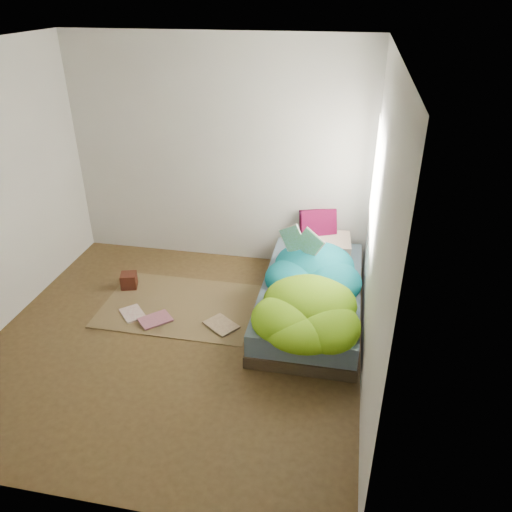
{
  "coord_description": "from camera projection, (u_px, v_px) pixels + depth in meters",
  "views": [
    {
      "loc": [
        1.49,
        -3.61,
        3.01
      ],
      "look_at": [
        0.64,
        0.75,
        0.58
      ],
      "focal_mm": 35.0,
      "sensor_mm": 36.0,
      "label": 1
    }
  ],
  "objects": [
    {
      "name": "open_book",
      "position": [
        301.0,
        232.0,
        5.03
      ],
      "size": [
        0.42,
        0.24,
        0.25
      ],
      "primitive_type": null,
      "rotation": [
        0.0,
        0.0,
        -0.4
      ],
      "color": "#2B8532",
      "rests_on": "duvet"
    },
    {
      "name": "floor_book_c",
      "position": [
        212.0,
        330.0,
        4.89
      ],
      "size": [
        0.4,
        0.38,
        0.02
      ],
      "primitive_type": "imported",
      "rotation": [
        0.0,
        0.0,
        0.94
      ],
      "color": "tan",
      "rests_on": "rug"
    },
    {
      "name": "pillow_floral",
      "position": [
        325.0,
        243.0,
        5.7
      ],
      "size": [
        0.6,
        0.41,
        0.13
      ],
      "primitive_type": "cube",
      "rotation": [
        0.0,
        0.0,
        0.1
      ],
      "color": "white",
      "rests_on": "bed"
    },
    {
      "name": "pillow_magenta",
      "position": [
        318.0,
        227.0,
        5.75
      ],
      "size": [
        0.43,
        0.25,
        0.41
      ],
      "primitive_type": "cube",
      "rotation": [
        0.0,
        0.0,
        0.33
      ],
      "color": "#4B051D",
      "rests_on": "bed"
    },
    {
      "name": "floor_book_b",
      "position": [
        151.0,
        314.0,
        5.12
      ],
      "size": [
        0.38,
        0.38,
        0.03
      ],
      "primitive_type": "imported",
      "rotation": [
        0.0,
        0.0,
        -0.8
      ],
      "color": "#B86A75",
      "rests_on": "rug"
    },
    {
      "name": "room_walls",
      "position": [
        162.0,
        179.0,
        4.03
      ],
      "size": [
        3.54,
        3.54,
        2.62
      ],
      "color": "beige",
      "rests_on": "ground"
    },
    {
      "name": "floor_book_a",
      "position": [
        123.0,
        317.0,
        5.09
      ],
      "size": [
        0.34,
        0.34,
        0.02
      ],
      "primitive_type": "imported",
      "rotation": [
        0.0,
        0.0,
        0.74
      ],
      "color": "silver",
      "rests_on": "rug"
    },
    {
      "name": "duvet",
      "position": [
        310.0,
        280.0,
        4.78
      ],
      "size": [
        0.96,
        1.84,
        0.34
      ],
      "primitive_type": null,
      "color": "#077475",
      "rests_on": "bed"
    },
    {
      "name": "ground",
      "position": [
        176.0,
        339.0,
        4.8
      ],
      "size": [
        3.5,
        3.5,
        0.0
      ],
      "primitive_type": "cube",
      "color": "#47331B",
      "rests_on": "ground"
    },
    {
      "name": "bed",
      "position": [
        311.0,
        298.0,
        5.14
      ],
      "size": [
        1.0,
        2.0,
        0.34
      ],
      "color": "#392B1F",
      "rests_on": "ground"
    },
    {
      "name": "rug",
      "position": [
        180.0,
        306.0,
        5.3
      ],
      "size": [
        1.6,
        1.1,
        0.01
      ],
      "primitive_type": "cube",
      "color": "brown",
      "rests_on": "ground"
    },
    {
      "name": "wooden_box",
      "position": [
        129.0,
        280.0,
        5.58
      ],
      "size": [
        0.21,
        0.21,
        0.17
      ],
      "primitive_type": "cube",
      "rotation": [
        0.0,
        0.0,
        0.29
      ],
      "color": "#391C0D",
      "rests_on": "rug"
    }
  ]
}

